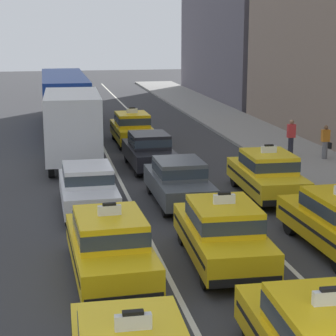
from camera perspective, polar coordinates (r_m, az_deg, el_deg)
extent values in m
cube|color=silver|center=(26.61, -5.02, -0.14)|extent=(0.14, 80.00, 0.01)
cube|color=silver|center=(27.13, 1.71, 0.17)|extent=(0.14, 80.00, 0.01)
cube|color=white|center=(9.44, -3.26, -14.10)|extent=(0.56, 0.13, 0.24)
cube|color=black|center=(9.37, -3.27, -13.29)|extent=(0.32, 0.12, 0.06)
cube|color=black|center=(12.15, -4.55, -14.76)|extent=(1.71, 0.18, 0.20)
cylinder|color=black|center=(16.74, -8.68, -7.21)|extent=(0.26, 0.65, 0.64)
cylinder|color=black|center=(16.90, -3.65, -6.88)|extent=(0.26, 0.65, 0.64)
cylinder|color=black|center=(13.91, -7.62, -11.52)|extent=(0.26, 0.65, 0.64)
cylinder|color=black|center=(14.11, -1.53, -11.04)|extent=(0.26, 0.65, 0.64)
cube|color=yellow|center=(15.26, -5.46, -7.76)|extent=(1.94, 4.55, 0.70)
cube|color=black|center=(15.24, -5.46, -7.58)|extent=(1.95, 4.19, 0.10)
cube|color=yellow|center=(14.89, -5.43, -5.55)|extent=(1.66, 2.15, 0.64)
cube|color=#2D3842|center=(14.89, -5.43, -5.55)|extent=(1.69, 2.17, 0.35)
cube|color=white|center=(14.75, -5.47, -3.93)|extent=(0.56, 0.14, 0.24)
cube|color=black|center=(14.71, -5.48, -3.37)|extent=(0.32, 0.12, 0.06)
cube|color=black|center=(17.40, -6.44, -5.98)|extent=(1.71, 0.19, 0.20)
cube|color=black|center=(13.34, -4.10, -12.09)|extent=(1.71, 0.19, 0.20)
cylinder|color=black|center=(22.15, -9.60, -2.16)|extent=(0.24, 0.64, 0.64)
cylinder|color=black|center=(22.24, -5.88, -1.98)|extent=(0.24, 0.64, 0.64)
cylinder|color=black|center=(19.42, -9.24, -4.33)|extent=(0.24, 0.64, 0.64)
cylinder|color=black|center=(19.53, -5.00, -4.11)|extent=(0.24, 0.64, 0.64)
cube|color=silver|center=(20.73, -7.47, -2.20)|extent=(1.79, 4.31, 0.66)
cube|color=silver|center=(20.47, -7.50, -0.57)|extent=(1.57, 1.91, 0.60)
cube|color=#2D3842|center=(20.47, -7.50, -0.57)|extent=(1.59, 1.93, 0.33)
cylinder|color=black|center=(29.34, -10.66, 1.56)|extent=(0.26, 0.65, 0.64)
cylinder|color=black|center=(29.35, -6.95, 1.70)|extent=(0.26, 0.65, 0.64)
cylinder|color=black|center=(25.52, -10.80, -0.17)|extent=(0.26, 0.65, 0.64)
cylinder|color=black|center=(25.54, -6.54, -0.01)|extent=(0.26, 0.65, 0.64)
cube|color=#194C8C|center=(30.11, -8.91, 3.96)|extent=(2.17, 2.27, 2.10)
cube|color=#2D3842|center=(31.12, -8.95, 4.81)|extent=(1.93, 0.13, 0.76)
cube|color=silver|center=(26.80, -8.85, 4.03)|extent=(2.47, 5.27, 2.70)
cylinder|color=black|center=(40.91, -11.13, 4.79)|extent=(0.24, 0.64, 0.64)
cylinder|color=black|center=(40.97, -8.33, 4.91)|extent=(0.24, 0.64, 0.64)
cylinder|color=black|center=(34.27, -10.97, 3.20)|extent=(0.24, 0.64, 0.64)
cylinder|color=black|center=(34.34, -7.63, 3.35)|extent=(0.24, 0.64, 0.64)
cube|color=navy|center=(37.41, -9.62, 6.33)|extent=(2.55, 11.21, 2.90)
cube|color=#2D3842|center=(37.38, -9.63, 6.71)|extent=(2.57, 10.76, 0.84)
cube|color=black|center=(42.82, -9.98, 8.77)|extent=(2.13, 0.09, 0.36)
cylinder|color=black|center=(12.31, 7.83, -14.98)|extent=(0.26, 0.65, 0.64)
cylinder|color=black|center=(12.79, 14.37, -14.15)|extent=(0.26, 0.65, 0.64)
cube|color=yellow|center=(10.69, 14.63, -13.74)|extent=(1.67, 2.15, 0.64)
cube|color=#2D3842|center=(10.69, 14.63, -13.74)|extent=(1.69, 2.18, 0.35)
cube|color=white|center=(10.51, 14.77, -11.59)|extent=(0.56, 0.14, 0.24)
cube|color=black|center=(10.44, 14.82, -10.84)|extent=(0.32, 0.12, 0.06)
cube|color=black|center=(13.05, 10.13, -12.86)|extent=(1.71, 0.20, 0.20)
cylinder|color=black|center=(17.53, 1.44, -6.10)|extent=(0.27, 0.65, 0.64)
cylinder|color=black|center=(17.84, 6.13, -5.82)|extent=(0.27, 0.65, 0.64)
cylinder|color=black|center=(14.73, 3.63, -9.97)|extent=(0.27, 0.65, 0.64)
cylinder|color=black|center=(15.11, 9.18, -9.52)|extent=(0.27, 0.65, 0.64)
cube|color=yellow|center=(16.15, 5.03, -6.54)|extent=(1.98, 4.57, 0.70)
cube|color=black|center=(16.14, 5.03, -6.37)|extent=(1.99, 4.21, 0.10)
cube|color=yellow|center=(15.80, 5.21, -4.43)|extent=(1.68, 2.16, 0.64)
cube|color=#2D3842|center=(15.80, 5.21, -4.43)|extent=(1.71, 2.18, 0.35)
cube|color=white|center=(15.68, 5.24, -2.90)|extent=(0.56, 0.14, 0.24)
cube|color=black|center=(15.64, 5.26, -2.37)|extent=(0.32, 0.12, 0.06)
cube|color=black|center=(18.27, 3.34, -4.98)|extent=(1.71, 0.21, 0.20)
cube|color=black|center=(14.26, 7.19, -10.42)|extent=(1.71, 0.21, 0.20)
cylinder|color=black|center=(22.65, -1.59, -1.63)|extent=(0.24, 0.64, 0.64)
cylinder|color=black|center=(22.94, 1.96, -1.45)|extent=(0.24, 0.64, 0.64)
cylinder|color=black|center=(19.97, -0.16, -3.67)|extent=(0.24, 0.64, 0.64)
cylinder|color=black|center=(20.29, 3.84, -3.42)|extent=(0.24, 0.64, 0.64)
cube|color=#4C5156|center=(21.36, 0.98, -1.63)|extent=(1.78, 4.31, 0.66)
cube|color=#4C5156|center=(21.11, 1.04, -0.04)|extent=(1.57, 1.91, 0.60)
cube|color=#2D3842|center=(21.11, 1.04, -0.04)|extent=(1.59, 1.93, 0.33)
cylinder|color=black|center=(27.89, -3.78, 1.17)|extent=(0.25, 0.64, 0.64)
cylinder|color=black|center=(28.13, -0.87, 1.30)|extent=(0.25, 0.64, 0.64)
cylinder|color=black|center=(25.15, -2.81, -0.14)|extent=(0.25, 0.64, 0.64)
cylinder|color=black|center=(25.42, 0.40, 0.02)|extent=(0.25, 0.64, 0.64)
cube|color=black|center=(26.57, -1.79, 1.31)|extent=(1.83, 4.33, 0.66)
cube|color=black|center=(26.35, -1.76, 2.61)|extent=(1.59, 1.93, 0.60)
cube|color=#2D3842|center=(26.35, -1.76, 2.61)|extent=(1.61, 1.95, 0.33)
cylinder|color=black|center=(33.62, -5.00, 3.21)|extent=(0.24, 0.64, 0.64)
cylinder|color=black|center=(33.82, -2.51, 3.30)|extent=(0.24, 0.64, 0.64)
cylinder|color=black|center=(30.63, -4.32, 2.24)|extent=(0.24, 0.64, 0.64)
cylinder|color=black|center=(30.85, -1.60, 2.35)|extent=(0.24, 0.64, 0.64)
cube|color=yellow|center=(32.16, -3.38, 3.41)|extent=(1.82, 4.51, 0.70)
cube|color=black|center=(32.15, -3.38, 3.50)|extent=(1.84, 4.15, 0.10)
cube|color=yellow|center=(31.90, -3.36, 4.55)|extent=(1.61, 2.11, 0.64)
cube|color=#2D3842|center=(31.90, -3.36, 4.55)|extent=(1.63, 2.13, 0.35)
cube|color=white|center=(31.84, -3.37, 5.34)|extent=(0.56, 0.12, 0.24)
cube|color=black|center=(31.82, -3.37, 5.60)|extent=(0.32, 0.11, 0.06)
cube|color=black|center=(34.36, -3.91, 3.61)|extent=(1.71, 0.15, 0.20)
cube|color=black|center=(30.05, -2.76, 2.25)|extent=(1.71, 0.15, 0.20)
cylinder|color=black|center=(18.69, 11.33, -5.13)|extent=(0.26, 0.65, 0.64)
cylinder|color=black|center=(19.32, 15.34, -4.74)|extent=(0.26, 0.65, 0.64)
cube|color=black|center=(19.54, 12.52, -4.06)|extent=(1.71, 0.18, 0.20)
cylinder|color=black|center=(23.80, 6.28, -0.98)|extent=(0.27, 0.65, 0.64)
cylinder|color=black|center=(24.23, 9.65, -0.83)|extent=(0.27, 0.65, 0.64)
cylinder|color=black|center=(20.97, 8.48, -2.99)|extent=(0.27, 0.65, 0.64)
cylinder|color=black|center=(21.46, 12.25, -2.78)|extent=(0.27, 0.65, 0.64)
cube|color=yellow|center=(22.51, 9.14, -0.97)|extent=(1.98, 4.57, 0.70)
cube|color=black|center=(22.50, 9.14, -0.85)|extent=(1.98, 4.21, 0.10)
cube|color=yellow|center=(22.22, 9.32, 0.61)|extent=(1.68, 2.16, 0.64)
cube|color=#2D3842|center=(22.22, 9.32, 0.61)|extent=(1.70, 2.18, 0.35)
cube|color=white|center=(22.13, 9.36, 1.72)|extent=(0.56, 0.14, 0.24)
cube|color=black|center=(22.10, 9.38, 2.10)|extent=(0.32, 0.12, 0.06)
cube|color=black|center=(24.61, 7.53, -0.30)|extent=(1.71, 0.21, 0.20)
cube|color=black|center=(20.56, 11.02, -3.13)|extent=(1.71, 0.21, 0.20)
cylinder|color=#23232D|center=(28.86, 11.33, 1.92)|extent=(0.24, 0.24, 0.91)
cube|color=red|center=(28.73, 11.40, 3.40)|extent=(0.36, 0.22, 0.61)
sphere|color=#9E7051|center=(28.66, 11.44, 4.22)|extent=(0.20, 0.20, 0.20)
cylinder|color=slate|center=(28.80, 14.37, 1.62)|extent=(0.24, 0.24, 0.80)
cube|color=orange|center=(28.68, 14.45, 2.94)|extent=(0.36, 0.22, 0.54)
sphere|color=brown|center=(28.61, 14.49, 3.69)|extent=(0.20, 0.20, 0.20)
cube|color=black|center=(28.86, 14.83, 2.03)|extent=(0.10, 0.20, 0.28)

